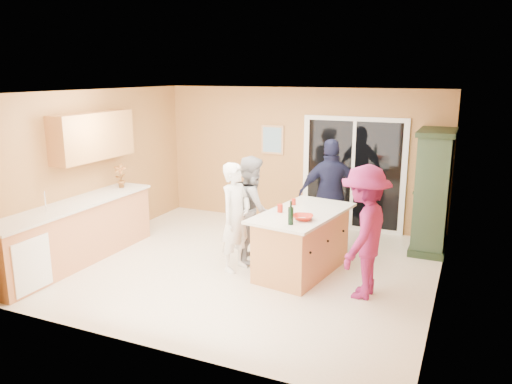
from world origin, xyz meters
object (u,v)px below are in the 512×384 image
at_px(green_hutch, 433,193).
at_px(woman_magenta, 364,232).
at_px(kitchen_island, 302,244).
at_px(woman_white, 236,217).
at_px(woman_navy, 331,194).
at_px(woman_grey, 252,209).

relative_size(green_hutch, woman_magenta, 1.14).
distance_m(green_hutch, woman_magenta, 2.30).
distance_m(kitchen_island, woman_white, 1.04).
xyz_separation_m(green_hutch, woman_white, (-2.55, -2.06, -0.16)).
xyz_separation_m(kitchen_island, woman_navy, (0.09, 1.21, 0.48)).
bearing_deg(woman_navy, woman_magenta, 95.05).
height_order(woman_grey, woman_magenta, woman_magenta).
height_order(woman_white, woman_navy, woman_navy).
relative_size(woman_white, woman_grey, 0.99).
distance_m(kitchen_island, woman_grey, 0.98).
bearing_deg(woman_navy, green_hutch, 176.21).
bearing_deg(woman_magenta, kitchen_island, -109.98).
bearing_deg(green_hutch, woman_white, -140.99).
xyz_separation_m(green_hutch, woman_grey, (-2.51, -1.57, -0.15)).
bearing_deg(woman_grey, kitchen_island, -128.77).
relative_size(kitchen_island, green_hutch, 0.94).
relative_size(green_hutch, woman_white, 1.23).
xyz_separation_m(woman_white, woman_navy, (1.01, 1.52, 0.11)).
distance_m(woman_grey, woman_magenta, 1.96).
bearing_deg(green_hutch, kitchen_island, -132.80).
xyz_separation_m(green_hutch, woman_navy, (-1.54, -0.54, -0.06)).
height_order(green_hutch, woman_navy, green_hutch).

